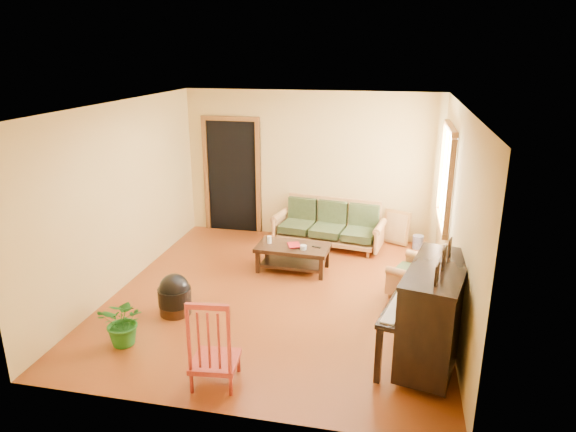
% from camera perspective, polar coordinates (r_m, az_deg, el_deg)
% --- Properties ---
extents(floor, '(5.00, 5.00, 0.00)m').
position_cam_1_polar(floor, '(7.23, -1.02, -8.76)').
color(floor, '#5F260C').
rests_on(floor, ground).
extents(doorway, '(1.08, 0.16, 2.05)m').
position_cam_1_polar(doorway, '(9.50, -6.23, 4.34)').
color(doorway, black).
rests_on(doorway, floor).
extents(window, '(0.12, 1.36, 1.46)m').
position_cam_1_polar(window, '(7.82, 17.20, 4.23)').
color(window, white).
rests_on(window, right_wall).
extents(sofa, '(1.95, 1.05, 0.79)m').
position_cam_1_polar(sofa, '(8.83, 4.49, -0.93)').
color(sofa, '#A46D3C').
rests_on(sofa, floor).
extents(coffee_table, '(1.13, 0.66, 0.40)m').
position_cam_1_polar(coffee_table, '(7.92, 0.56, -4.67)').
color(coffee_table, black).
rests_on(coffee_table, floor).
extents(armchair, '(0.94, 0.96, 0.75)m').
position_cam_1_polar(armchair, '(7.28, 14.03, -5.87)').
color(armchair, '#A46D3C').
rests_on(armchair, floor).
extents(piano, '(1.04, 1.44, 1.15)m').
position_cam_1_polar(piano, '(5.72, 15.88, -10.73)').
color(piano, black).
rests_on(piano, floor).
extents(footstool, '(0.53, 0.53, 0.40)m').
position_cam_1_polar(footstool, '(6.83, -12.45, -9.00)').
color(footstool, black).
rests_on(footstool, floor).
extents(red_chair, '(0.51, 0.55, 0.99)m').
position_cam_1_polar(red_chair, '(5.33, -8.21, -13.44)').
color(red_chair, maroon).
rests_on(red_chair, floor).
extents(leaning_frame, '(0.47, 0.29, 0.63)m').
position_cam_1_polar(leaning_frame, '(9.12, 11.95, -1.20)').
color(leaning_frame, '#AE7A3A').
rests_on(leaning_frame, floor).
extents(ceramic_crock, '(0.23, 0.23, 0.23)m').
position_cam_1_polar(ceramic_crock, '(9.07, 14.24, -2.82)').
color(ceramic_crock, '#3546A1').
rests_on(ceramic_crock, floor).
extents(potted_plant, '(0.55, 0.48, 0.59)m').
position_cam_1_polar(potted_plant, '(6.28, -17.74, -11.10)').
color(potted_plant, '#1E5F1B').
rests_on(potted_plant, floor).
extents(book, '(0.26, 0.29, 0.02)m').
position_cam_1_polar(book, '(7.82, 0.02, -3.32)').
color(book, maroon).
rests_on(book, coffee_table).
extents(candle, '(0.09, 0.09, 0.12)m').
position_cam_1_polar(candle, '(7.93, -2.09, -2.65)').
color(candle, white).
rests_on(candle, coffee_table).
extents(glass_jar, '(0.12, 0.12, 0.07)m').
position_cam_1_polar(glass_jar, '(7.70, 1.72, -3.50)').
color(glass_jar, silver).
rests_on(glass_jar, coffee_table).
extents(remote, '(0.14, 0.08, 0.01)m').
position_cam_1_polar(remote, '(7.79, 3.18, -3.45)').
color(remote, black).
rests_on(remote, coffee_table).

